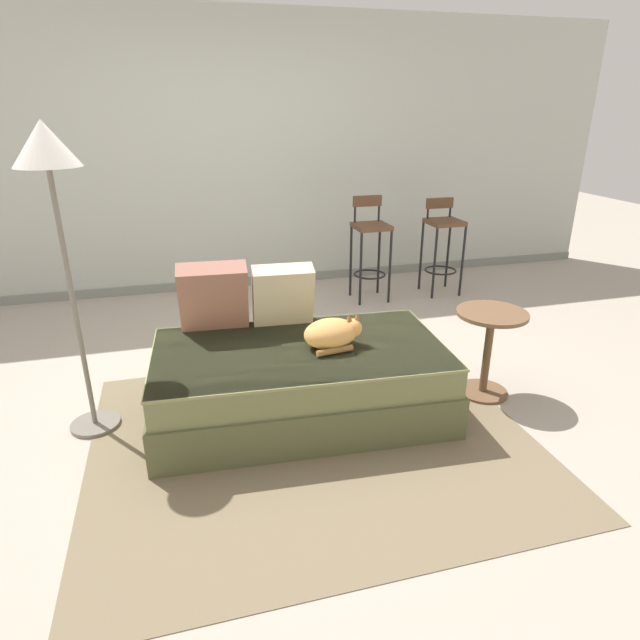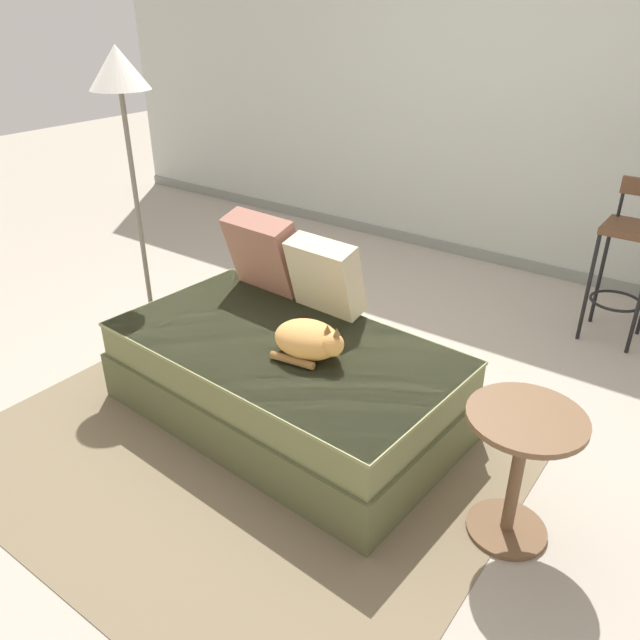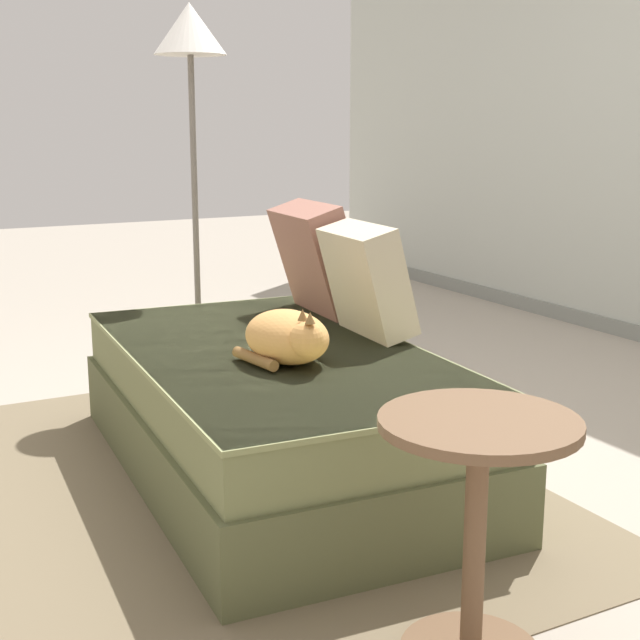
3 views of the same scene
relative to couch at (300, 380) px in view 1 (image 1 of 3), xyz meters
The scene contains 12 objects.
ground_plane 0.46m from the couch, 90.00° to the left, with size 16.00×16.00×0.00m, color #A89E8E.
wall_back_panel 2.86m from the couch, 90.00° to the left, with size 8.00×0.10×2.60m, color #B7BCB2.
wall_baseboard_trim 2.60m from the couch, 90.00° to the left, with size 8.00×0.02×0.09m, color gray.
area_rug 0.37m from the couch, 90.00° to the right, with size 2.43×2.05×0.01m, color #75664C.
couch is the anchor object (origin of this frame).
throw_pillow_corner 0.75m from the couch, 137.85° to the left, with size 0.43×0.29×0.44m.
throw_pillow_middle 0.57m from the couch, 92.86° to the left, with size 0.40×0.26×0.40m.
cat 0.36m from the couch, 10.63° to the right, with size 0.37×0.28×0.20m.
bar_stool_near_window 2.22m from the couch, 59.02° to the left, with size 0.32×0.32×0.98m.
bar_stool_by_doorway 2.68m from the couch, 44.97° to the left, with size 0.32×0.32×0.93m.
side_table 1.22m from the couch, ahead, with size 0.44×0.44×0.57m.
floor_lamp 1.72m from the couch, behind, with size 0.32×0.32×1.70m.
Camera 1 is at (-0.63, -3.17, 1.76)m, focal length 30.00 mm.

